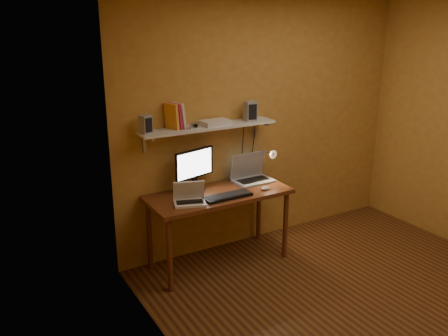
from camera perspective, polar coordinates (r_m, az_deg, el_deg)
room at (r=3.92m, az=18.55°, el=0.99°), size 3.44×3.24×2.64m
desk at (r=4.61m, az=-0.63°, el=-3.97°), size 1.40×0.60×0.75m
wall_shelf at (r=4.57m, az=-1.86°, el=4.94°), size 1.40×0.25×0.21m
monitor at (r=4.57m, az=-3.56°, el=0.05°), size 0.45×0.24×0.41m
laptop at (r=4.90m, az=3.23°, el=-0.67°), size 0.40×0.29×0.29m
netbook at (r=4.32m, az=-4.19°, el=-3.52°), size 0.34×0.29×0.21m
keyboard at (r=4.45m, az=0.45°, el=-3.42°), size 0.47×0.16×0.03m
mouse at (r=4.67m, az=5.03°, el=-2.43°), size 0.09×0.06×0.03m
desk_lamp at (r=4.95m, az=5.29°, el=1.09°), size 0.09×0.23×0.38m
speaker_left at (r=4.28m, az=-9.43°, el=5.21°), size 0.11×0.11×0.16m
speaker_right at (r=4.77m, az=3.17°, el=6.86°), size 0.12×0.12×0.20m
books at (r=4.42m, az=-5.93°, el=6.24°), size 0.17×0.17×0.24m
shelf_camera at (r=4.42m, az=-3.60°, el=5.14°), size 0.11×0.06×0.06m
router at (r=4.58m, az=-1.04°, el=5.50°), size 0.29×0.20×0.05m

